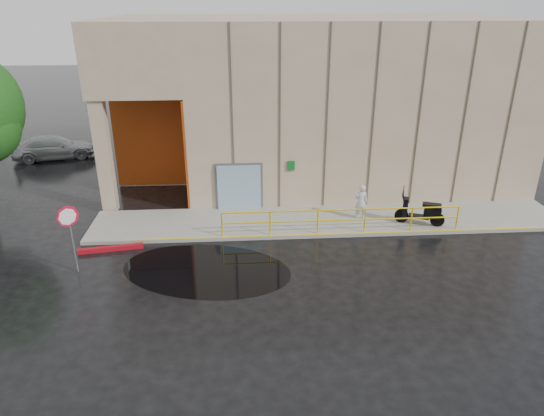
{
  "coord_description": "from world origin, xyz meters",
  "views": [
    {
      "loc": [
        0.32,
        -14.14,
        8.82
      ],
      "look_at": [
        1.46,
        3.0,
        1.38
      ],
      "focal_mm": 32.0,
      "sensor_mm": 36.0,
      "label": 1
    }
  ],
  "objects_px": {
    "person": "(361,202)",
    "stop_sign": "(69,225)",
    "car_c": "(54,147)",
    "scooter": "(422,204)",
    "red_curb": "(111,249)"
  },
  "relations": [
    {
      "from": "stop_sign",
      "to": "person",
      "type": "bearing_deg",
      "value": 2.74
    },
    {
      "from": "stop_sign",
      "to": "car_c",
      "type": "distance_m",
      "value": 14.59
    },
    {
      "from": "red_curb",
      "to": "person",
      "type": "bearing_deg",
      "value": 11.2
    },
    {
      "from": "person",
      "to": "scooter",
      "type": "height_order",
      "value": "scooter"
    },
    {
      "from": "car_c",
      "to": "stop_sign",
      "type": "bearing_deg",
      "value": -172.76
    },
    {
      "from": "stop_sign",
      "to": "car_c",
      "type": "relative_size",
      "value": 0.54
    },
    {
      "from": "car_c",
      "to": "red_curb",
      "type": "bearing_deg",
      "value": -167.27
    },
    {
      "from": "person",
      "to": "car_c",
      "type": "bearing_deg",
      "value": -31.13
    },
    {
      "from": "person",
      "to": "stop_sign",
      "type": "relative_size",
      "value": 0.6
    },
    {
      "from": "person",
      "to": "stop_sign",
      "type": "bearing_deg",
      "value": 18.77
    },
    {
      "from": "scooter",
      "to": "person",
      "type": "bearing_deg",
      "value": -177.39
    },
    {
      "from": "stop_sign",
      "to": "scooter",
      "type": "bearing_deg",
      "value": -3.42
    },
    {
      "from": "person",
      "to": "scooter",
      "type": "relative_size",
      "value": 0.74
    },
    {
      "from": "person",
      "to": "stop_sign",
      "type": "distance_m",
      "value": 11.44
    },
    {
      "from": "scooter",
      "to": "red_curb",
      "type": "distance_m",
      "value": 12.49
    }
  ]
}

